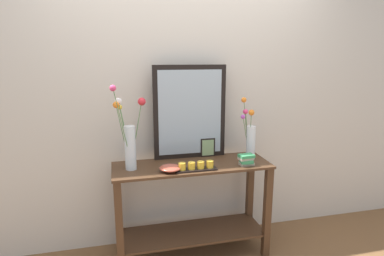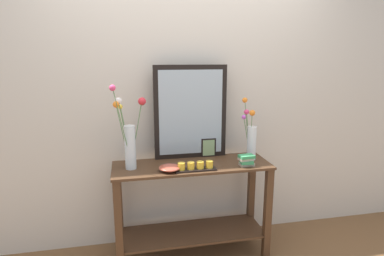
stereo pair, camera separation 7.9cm
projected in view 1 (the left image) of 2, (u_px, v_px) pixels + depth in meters
name	position (u px, v px, depth m)	size (l,w,h in m)	color
ground_plane	(192.00, 254.00, 2.79)	(7.00, 6.00, 0.02)	brown
wall_back	(183.00, 94.00, 2.81)	(6.40, 0.08, 2.70)	beige
console_table	(192.00, 201.00, 2.68)	(1.28, 0.44, 0.81)	#472D1C
mirror_leaning	(190.00, 112.00, 2.71)	(0.62, 0.03, 0.79)	black
tall_vase_left	(130.00, 136.00, 2.45)	(0.27, 0.24, 0.67)	silver
vase_right	(250.00, 137.00, 2.71)	(0.12, 0.15, 0.52)	silver
candle_tray	(196.00, 167.00, 2.47)	(0.32, 0.09, 0.07)	black
picture_frame_small	(208.00, 147.00, 2.80)	(0.13, 0.01, 0.16)	black
decorative_bowl	(170.00, 168.00, 2.45)	(0.17, 0.17, 0.05)	#B24C38
book_stack	(246.00, 160.00, 2.58)	(0.13, 0.09, 0.09)	#B2A893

